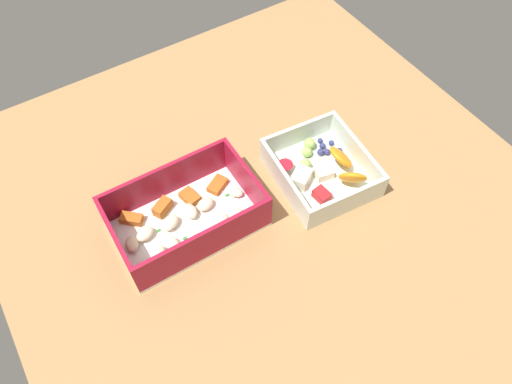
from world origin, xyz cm
name	(u,v)px	position (x,y,z in cm)	size (l,w,h in cm)	color
table_surface	(266,197)	(0.00, 0.00, 1.00)	(80.00, 80.00, 2.00)	#9E7547
pasta_container	(185,216)	(-12.92, 1.70, 4.16)	(21.39, 13.67, 6.84)	white
fruit_bowl	(322,170)	(9.30, -1.84, 3.71)	(15.21, 16.76, 5.23)	silver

